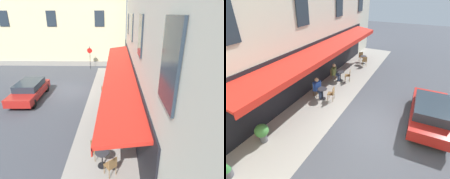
# 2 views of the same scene
# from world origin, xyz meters

# --- Properties ---
(ground_plane) EXTENTS (70.00, 70.00, 0.00)m
(ground_plane) POSITION_xyz_m (0.00, 0.00, 0.00)
(ground_plane) COLOR #42444C
(sidewalk_cafe_terrace) EXTENTS (20.50, 3.20, 0.01)m
(sidewalk_cafe_terrace) POSITION_xyz_m (-3.25, -3.40, 0.00)
(sidewalk_cafe_terrace) COLOR gray
(sidewalk_cafe_terrace) RESTS_ON ground_plane
(corner_building_facade) EXTENTS (10.12, 17.00, 15.00)m
(corner_building_facade) POSITION_xyz_m (13.00, 3.50, 7.50)
(corner_building_facade) COLOR beige
(corner_building_facade) RESTS_ON ground_plane
(back_alley_steps) EXTENTS (2.40, 1.75, 0.60)m
(back_alley_steps) POSITION_xyz_m (6.60, -4.59, 0.24)
(back_alley_steps) COLOR gray
(back_alley_steps) RESTS_ON ground_plane
(cafe_table_near_entrance) EXTENTS (0.60, 0.60, 0.75)m
(cafe_table_near_entrance) POSITION_xyz_m (-8.31, -3.40, 0.49)
(cafe_table_near_entrance) COLOR black
(cafe_table_near_entrance) RESTS_ON ground_plane
(cafe_chair_wicker_near_door) EXTENTS (0.55, 0.55, 0.91)m
(cafe_chair_wicker_near_door) POSITION_xyz_m (-7.77, -3.08, 0.55)
(cafe_chair_wicker_near_door) COLOR olive
(cafe_chair_wicker_near_door) RESTS_ON ground_plane
(cafe_chair_wicker_corner_right) EXTENTS (0.56, 0.56, 0.91)m
(cafe_chair_wicker_corner_right) POSITION_xyz_m (-8.81, -3.80, 0.55)
(cafe_chair_wicker_corner_right) COLOR olive
(cafe_chair_wicker_corner_right) RESTS_ON ground_plane
(cafe_table_mid_terrace) EXTENTS (0.60, 0.60, 0.75)m
(cafe_table_mid_terrace) POSITION_xyz_m (-1.17, -3.59, 0.49)
(cafe_table_mid_terrace) COLOR black
(cafe_table_mid_terrace) RESTS_ON ground_plane
(cafe_chair_wicker_facing_street) EXTENTS (0.48, 0.48, 0.91)m
(cafe_chair_wicker_facing_street) POSITION_xyz_m (-1.32, -2.98, 0.55)
(cafe_chair_wicker_facing_street) COLOR olive
(cafe_chair_wicker_facing_street) RESTS_ON ground_plane
(cafe_chair_wicker_kerbside) EXTENTS (0.49, 0.49, 0.91)m
(cafe_chair_wicker_kerbside) POSITION_xyz_m (-1.34, -4.20, 0.55)
(cafe_chair_wicker_kerbside) COLOR olive
(cafe_chair_wicker_kerbside) RESTS_ON ground_plane
(cafe_table_streetside) EXTENTS (0.60, 0.60, 0.75)m
(cafe_table_streetside) POSITION_xyz_m (-4.08, -3.74, 0.49)
(cafe_table_streetside) COLOR black
(cafe_table_streetside) RESTS_ON ground_plane
(cafe_chair_wicker_by_window) EXTENTS (0.52, 0.52, 0.91)m
(cafe_chair_wicker_by_window) POSITION_xyz_m (-4.30, -3.15, 0.55)
(cafe_chair_wicker_by_window) COLOR olive
(cafe_chair_wicker_by_window) RESTS_ON ground_plane
(cafe_chair_wicker_corner_left) EXTENTS (0.50, 0.50, 0.91)m
(cafe_chair_wicker_corner_left) POSITION_xyz_m (-3.88, -4.34, 0.55)
(cafe_chair_wicker_corner_left) COLOR olive
(cafe_chair_wicker_corner_left) RESTS_ON ground_plane
(seated_patron_in_blue) EXTENTS (0.68, 0.64, 1.35)m
(seated_patron_in_blue) POSITION_xyz_m (-1.28, -3.99, 0.72)
(seated_patron_in_blue) COLOR navy
(seated_patron_in_blue) RESTS_ON ground_plane
(seated_companion_in_olive) EXTENTS (0.68, 0.66, 1.36)m
(seated_companion_in_olive) POSITION_xyz_m (-3.95, -4.14, 0.72)
(seated_companion_in_olive) COLOR navy
(seated_companion_in_olive) RESTS_ON ground_plane
(no_parking_sign) EXTENTS (0.12, 0.58, 2.60)m
(no_parking_sign) POSITION_xyz_m (6.63, -0.92, 1.79)
(no_parking_sign) COLOR black
(no_parking_sign) RESTS_ON ground_plane
(potted_plant_entrance_right) EXTENTS (0.47, 0.47, 1.08)m
(potted_plant_entrance_right) POSITION_xyz_m (5.91, -4.57, 0.53)
(potted_plant_entrance_right) COLOR #4C4C51
(potted_plant_entrance_right) RESTS_ON ground_plane
(potted_plant_entrance_left) EXTENTS (0.62, 0.62, 0.95)m
(potted_plant_entrance_left) POSITION_xyz_m (3.21, -4.13, 0.57)
(potted_plant_entrance_left) COLOR #4C4C51
(potted_plant_entrance_left) RESTS_ON ground_plane
(potted_plant_under_sign) EXTENTS (0.41, 0.41, 0.98)m
(potted_plant_under_sign) POSITION_xyz_m (5.13, -3.96, 0.48)
(potted_plant_under_sign) COLOR #4C4C51
(potted_plant_under_sign) RESTS_ON ground_plane
(parked_car_red) EXTENTS (4.36, 1.95, 1.33)m
(parked_car_red) POSITION_xyz_m (-1.65, 2.57, 0.71)
(parked_car_red) COLOR #A81E19
(parked_car_red) RESTS_ON ground_plane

